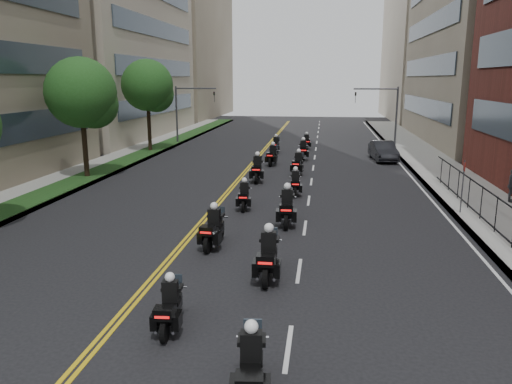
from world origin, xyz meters
TOP-DOWN VIEW (x-y plane):
  - sidewalk_right at (12.00, 25.00)m, footprint 4.00×90.00m
  - sidewalk_left at (-12.00, 25.00)m, footprint 4.00×90.00m
  - grass_strip at (-11.20, 25.00)m, footprint 2.00×90.00m
  - building_right_far at (21.50, 78.00)m, footprint 15.00×28.00m
  - building_left_far at (-22.00, 78.00)m, footprint 16.00×28.00m
  - street_trees at (-11.05, 18.61)m, footprint 4.40×38.40m
  - traffic_signal_right at (9.54, 42.00)m, footprint 4.09×0.20m
  - traffic_signal_left at (-9.54, 42.00)m, footprint 4.09×0.20m
  - motorcycle_1 at (2.60, 2.93)m, footprint 0.64×2.27m
  - motorcycle_2 at (0.11, 5.51)m, footprint 0.55×2.06m
  - motorcycle_3 at (2.24, 9.18)m, footprint 0.57×2.48m
  - motorcycle_4 at (-0.19, 12.00)m, footprint 0.62×2.36m
  - motorcycle_5 at (2.38, 15.36)m, footprint 0.60×2.54m
  - motorcycle_6 at (0.08, 17.82)m, footprint 0.57×2.12m
  - motorcycle_7 at (2.41, 21.20)m, footprint 0.54×2.15m
  - motorcycle_8 at (-0.18, 24.60)m, footprint 0.64×2.55m
  - motorcycle_9 at (2.24, 27.30)m, footprint 0.69×2.36m
  - motorcycle_10 at (0.15, 30.78)m, footprint 0.69×2.35m
  - motorcycle_11 at (2.30, 33.66)m, footprint 0.63×2.43m
  - motorcycle_12 at (-0.22, 36.97)m, footprint 0.59×2.23m
  - motorcycle_13 at (2.34, 40.01)m, footprint 0.62×2.09m
  - parked_sedan at (8.58, 34.16)m, footprint 2.05×4.73m
  - pedestrian_c at (13.48, 20.50)m, footprint 0.69×1.11m

SIDE VIEW (x-z plane):
  - sidewalk_right at x=12.00m, z-range 0.00..0.15m
  - sidewalk_left at x=-12.00m, z-range 0.00..0.15m
  - grass_strip at x=-11.20m, z-range 0.15..0.19m
  - motorcycle_2 at x=0.11m, z-range -0.16..1.36m
  - motorcycle_13 at x=2.34m, z-range -0.16..1.38m
  - motorcycle_6 at x=0.08m, z-range -0.16..1.40m
  - motorcycle_7 at x=2.41m, z-range -0.17..1.42m
  - motorcycle_12 at x=-0.22m, z-range -0.17..1.47m
  - motorcycle_1 at x=2.60m, z-range -0.18..1.50m
  - motorcycle_10 at x=0.15m, z-range -0.18..1.55m
  - motorcycle_9 at x=2.24m, z-range -0.18..1.56m
  - motorcycle_4 at x=-0.19m, z-range -0.18..1.56m
  - motorcycle_11 at x=2.30m, z-range -0.19..1.60m
  - motorcycle_3 at x=2.24m, z-range -0.19..1.64m
  - motorcycle_5 at x=2.38m, z-range -0.20..1.68m
  - motorcycle_8 at x=-0.18m, z-range -0.20..1.69m
  - parked_sedan at x=8.58m, z-range 0.00..1.51m
  - pedestrian_c at x=13.48m, z-range 0.15..1.91m
  - traffic_signal_right at x=9.54m, z-range 0.90..6.50m
  - traffic_signal_left at x=-9.54m, z-range 0.90..6.50m
  - street_trees at x=-11.05m, z-range 1.14..9.12m
  - building_right_far at x=21.50m, z-range 0.00..26.00m
  - building_left_far at x=-22.00m, z-range 0.00..26.00m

